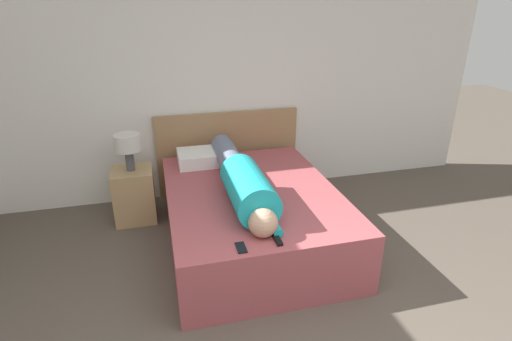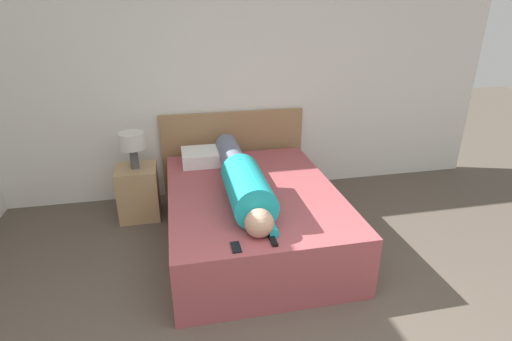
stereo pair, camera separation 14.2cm
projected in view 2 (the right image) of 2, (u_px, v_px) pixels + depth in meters
The scene contains 9 objects.
wall_back at pixel (228, 80), 4.34m from camera, with size 6.16×0.06×2.60m.
bed at pixel (253, 215), 3.69m from camera, with size 1.49×1.99×0.53m.
headboard at pixel (233, 152), 4.61m from camera, with size 1.61×0.04×0.96m.
nightstand at pixel (139, 192), 4.11m from camera, with size 0.40×0.38×0.55m.
table_lamp at pixel (132, 143), 3.90m from camera, with size 0.25×0.25×0.37m.
person_lying at pixel (242, 179), 3.44m from camera, with size 0.34×1.81×0.34m.
pillow_near_headboard at pixel (206, 156), 4.17m from camera, with size 0.49×0.38×0.13m.
tv_remote at pixel (273, 240), 2.81m from camera, with size 0.04×0.15×0.02m.
cell_phone at pixel (236, 247), 2.74m from camera, with size 0.06×0.13×0.01m.
Camera 2 is at (-0.61, -1.04, 2.09)m, focal length 28.00 mm.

